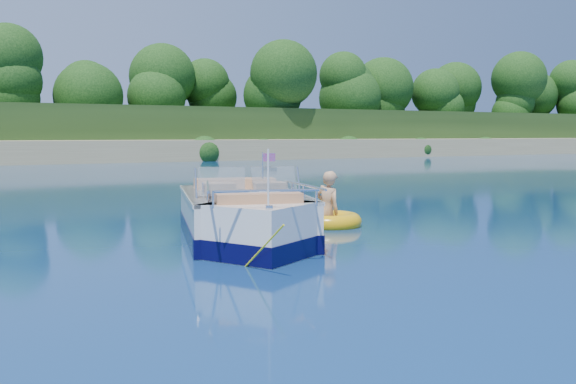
{
  "coord_description": "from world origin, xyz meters",
  "views": [
    {
      "loc": [
        -6.5,
        -8.75,
        1.93
      ],
      "look_at": [
        -1.02,
        1.86,
        0.85
      ],
      "focal_mm": 40.0,
      "sensor_mm": 36.0,
      "label": 1
    }
  ],
  "objects": [
    {
      "name": "ground",
      "position": [
        0.0,
        0.0,
        0.0
      ],
      "size": [
        160.0,
        160.0,
        0.0
      ],
      "primitive_type": "plane",
      "color": "#0A274A",
      "rests_on": "ground"
    },
    {
      "name": "shoreline",
      "position": [
        0.0,
        63.77,
        0.98
      ],
      "size": [
        170.0,
        59.0,
        6.0
      ],
      "color": "tan",
      "rests_on": "ground"
    },
    {
      "name": "treeline",
      "position": [
        0.04,
        41.01,
        5.55
      ],
      "size": [
        150.0,
        7.12,
        8.19
      ],
      "color": "#302110",
      "rests_on": "ground"
    },
    {
      "name": "motorboat",
      "position": [
        -1.94,
        1.75,
        0.38
      ],
      "size": [
        3.02,
        5.73,
        1.95
      ],
      "rotation": [
        0.0,
        0.0,
        -0.26
      ],
      "color": "silver",
      "rests_on": "ground"
    },
    {
      "name": "tow_tube",
      "position": [
        0.42,
        2.77,
        0.1
      ],
      "size": [
        1.4,
        1.4,
        0.37
      ],
      "rotation": [
        0.0,
        0.0,
        -0.0
      ],
      "color": "#E6A70C",
      "rests_on": "ground"
    },
    {
      "name": "boy",
      "position": [
        0.31,
        2.71,
        0.0
      ],
      "size": [
        0.68,
        0.97,
        1.75
      ],
      "primitive_type": "imported",
      "rotation": [
        0.0,
        -0.17,
        1.91
      ],
      "color": "tan",
      "rests_on": "ground"
    }
  ]
}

